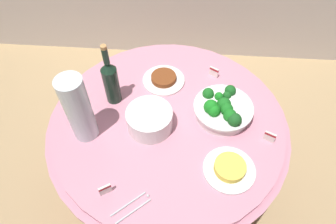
{
  "coord_description": "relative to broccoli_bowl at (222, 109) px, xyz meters",
  "views": [
    {
      "loc": [
        0.06,
        -0.85,
        1.87
      ],
      "look_at": [
        0.0,
        0.0,
        0.79
      ],
      "focal_mm": 31.67,
      "sensor_mm": 36.0,
      "label": 1
    }
  ],
  "objects": [
    {
      "name": "plate_stack",
      "position": [
        -0.33,
        -0.09,
        0.0
      ],
      "size": [
        0.21,
        0.21,
        0.1
      ],
      "color": "white",
      "rests_on": "buffet_table"
    },
    {
      "name": "broccoli_bowl",
      "position": [
        0.0,
        0.0,
        0.0
      ],
      "size": [
        0.28,
        0.28,
        0.12
      ],
      "color": "white",
      "rests_on": "buffet_table"
    },
    {
      "name": "ground_plane",
      "position": [
        -0.25,
        -0.04,
        -0.79
      ],
      "size": [
        6.0,
        6.0,
        0.0
      ],
      "primitive_type": "plane",
      "color": "tan"
    },
    {
      "name": "label_placard_front",
      "position": [
        -0.47,
        -0.43,
        -0.02
      ],
      "size": [
        0.05,
        0.03,
        0.05
      ],
      "color": "white",
      "rests_on": "buffet_table"
    },
    {
      "name": "decorative_fruit_vase",
      "position": [
        -0.62,
        -0.15,
        0.11
      ],
      "size": [
        0.11,
        0.11,
        0.34
      ],
      "color": "silver",
      "rests_on": "buffet_table"
    },
    {
      "name": "food_plate_stir_fry",
      "position": [
        -0.29,
        0.21,
        -0.03
      ],
      "size": [
        0.22,
        0.22,
        0.04
      ],
      "color": "white",
      "rests_on": "buffet_table"
    },
    {
      "name": "buffet_table",
      "position": [
        -0.25,
        -0.04,
        -0.41
      ],
      "size": [
        1.16,
        1.16,
        0.74
      ],
      "color": "maroon",
      "rests_on": "ground_plane"
    },
    {
      "name": "wine_bottle",
      "position": [
        -0.53,
        0.06,
        0.08
      ],
      "size": [
        0.07,
        0.07,
        0.34
      ],
      "color": "#172E20",
      "rests_on": "buffet_table"
    },
    {
      "name": "label_placard_rear",
      "position": [
        0.21,
        -0.13,
        -0.02
      ],
      "size": [
        0.05,
        0.03,
        0.05
      ],
      "color": "white",
      "rests_on": "buffet_table"
    },
    {
      "name": "food_plate_fried_egg",
      "position": [
        0.02,
        -0.29,
        -0.03
      ],
      "size": [
        0.22,
        0.22,
        0.04
      ],
      "color": "white",
      "rests_on": "buffet_table"
    },
    {
      "name": "label_placard_mid",
      "position": [
        -0.03,
        0.27,
        -0.02
      ],
      "size": [
        0.05,
        0.03,
        0.05
      ],
      "color": "white",
      "rests_on": "buffet_table"
    },
    {
      "name": "serving_tongs",
      "position": [
        -0.36,
        -0.48,
        -0.04
      ],
      "size": [
        0.15,
        0.14,
        0.01
      ],
      "color": "silver",
      "rests_on": "buffet_table"
    }
  ]
}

